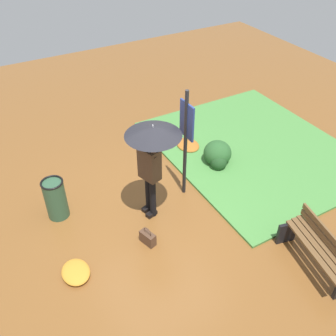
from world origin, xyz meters
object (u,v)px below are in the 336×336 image
handbag (148,238)px  trash_bin (56,199)px  person_with_umbrella (152,148)px  park_bench (318,250)px  info_sign_post (186,133)px

handbag → trash_bin: bearing=-141.4°
person_with_umbrella → park_bench: size_ratio=1.44×
park_bench → trash_bin: 4.70m
info_sign_post → handbag: info_sign_post is taller
park_bench → info_sign_post: bearing=-161.3°
info_sign_post → park_bench: (2.68, 0.90, -1.04)m
info_sign_post → handbag: 2.03m
person_with_umbrella → info_sign_post: 0.91m
info_sign_post → handbag: bearing=-56.1°
person_with_umbrella → park_bench: (2.40, 1.76, -1.15)m
info_sign_post → trash_bin: info_sign_post is taller
park_bench → handbag: bearing=-129.6°
info_sign_post → trash_bin: bearing=-103.8°
park_bench → trash_bin: trash_bin is taller
handbag → trash_bin: 1.90m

